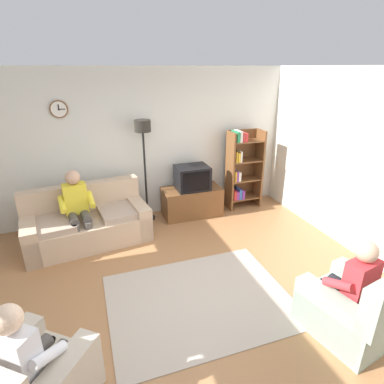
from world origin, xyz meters
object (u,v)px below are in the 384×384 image
object	(u,v)px
tv_stand	(192,201)
person_in_right_armchair	(351,281)
person_on_couch	(77,206)
tv	(192,178)
bookshelf	(242,168)
couch	(88,224)
armchair_near_bookshelf	(353,310)
person_in_left_armchair	(28,352)
floor_lamp	(143,143)

from	to	relation	value
tv_stand	person_in_right_armchair	distance (m)	3.31
tv_stand	person_on_couch	size ratio (longest dim) A/B	0.89
tv	bookshelf	size ratio (longest dim) A/B	0.38
couch	armchair_near_bookshelf	size ratio (longest dim) A/B	1.96
tv_stand	armchair_near_bookshelf	size ratio (longest dim) A/B	1.08
tv_stand	tv	xyz separation A→B (m)	(0.00, -0.02, 0.49)
bookshelf	person_in_left_armchair	world-z (taller)	bookshelf
tv	person_in_left_armchair	xyz separation A→B (m)	(-2.43, -3.06, -0.16)
tv	bookshelf	world-z (taller)	bookshelf
floor_lamp	person_in_right_armchair	bearing A→B (deg)	-65.82
couch	tv_stand	xyz separation A→B (m)	(1.93, 0.40, -0.04)
person_in_right_armchair	couch	bearing A→B (deg)	132.24
floor_lamp	armchair_near_bookshelf	world-z (taller)	floor_lamp
person_in_left_armchair	bookshelf	bearing A→B (deg)	42.06
armchair_near_bookshelf	tv	bearing A→B (deg)	101.37
person_on_couch	person_in_right_armchair	size ratio (longest dim) A/B	1.11
tv_stand	armchair_near_bookshelf	bearing A→B (deg)	-78.72
armchair_near_bookshelf	person_on_couch	size ratio (longest dim) A/B	0.82
tv_stand	couch	bearing A→B (deg)	-168.36
couch	person_in_left_armchair	xyz separation A→B (m)	(-0.51, -2.69, 0.29)
person_on_couch	person_in_right_armchair	xyz separation A→B (m)	(2.68, -2.72, -0.09)
floor_lamp	armchair_near_bookshelf	xyz separation A→B (m)	(1.51, -3.41, -1.16)
tv	floor_lamp	distance (m)	1.10
person_in_left_armchair	tv_stand	bearing A→B (deg)	51.78
couch	person_on_couch	world-z (taller)	person_on_couch
tv	person_in_right_armchair	size ratio (longest dim) A/B	0.54
tv_stand	bookshelf	size ratio (longest dim) A/B	0.70
floor_lamp	tv	bearing A→B (deg)	-8.27
person_on_couch	person_in_left_armchair	distance (m)	2.61
tv	person_on_couch	world-z (taller)	person_on_couch
couch	floor_lamp	distance (m)	1.64
person_in_right_armchair	tv	bearing A→B (deg)	101.37
floor_lamp	person_in_right_armchair	xyz separation A→B (m)	(1.49, -3.33, -0.85)
armchair_near_bookshelf	person_in_right_armchair	bearing A→B (deg)	101.29
couch	tv	bearing A→B (deg)	10.95
person_in_left_armchair	person_on_couch	bearing A→B (deg)	81.27
tv	person_in_left_armchair	size ratio (longest dim) A/B	0.54
person_in_right_armchair	armchair_near_bookshelf	bearing A→B (deg)	-78.71
couch	person_in_left_armchair	size ratio (longest dim) A/B	1.79
tv_stand	floor_lamp	bearing A→B (deg)	173.35
bookshelf	floor_lamp	world-z (taller)	floor_lamp
tv_stand	person_in_right_armchair	size ratio (longest dim) A/B	0.98
person_on_couch	person_in_right_armchair	world-z (taller)	person_on_couch
person_on_couch	armchair_near_bookshelf	bearing A→B (deg)	-46.16
person_on_couch	person_in_left_armchair	size ratio (longest dim) A/B	1.11
couch	tv	world-z (taller)	tv
couch	tv_stand	size ratio (longest dim) A/B	1.82
armchair_near_bookshelf	bookshelf	bearing A→B (deg)	83.11
armchair_near_bookshelf	person_on_couch	bearing A→B (deg)	133.84
couch	tv_stand	bearing A→B (deg)	11.64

